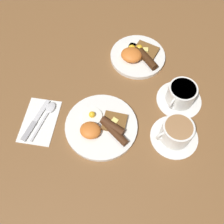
% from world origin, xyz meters
% --- Properties ---
extents(ground_plane, '(3.00, 3.00, 0.00)m').
position_xyz_m(ground_plane, '(0.00, 0.00, 0.00)').
color(ground_plane, brown).
extents(breakfast_plate_near, '(0.24, 0.24, 0.05)m').
position_xyz_m(breakfast_plate_near, '(0.00, -0.00, 0.01)').
color(breakfast_plate_near, white).
rests_on(breakfast_plate_near, ground_plane).
extents(breakfast_plate_far, '(0.21, 0.21, 0.05)m').
position_xyz_m(breakfast_plate_far, '(0.06, 0.33, 0.02)').
color(breakfast_plate_far, white).
rests_on(breakfast_plate_far, ground_plane).
extents(teacup_near, '(0.16, 0.16, 0.08)m').
position_xyz_m(teacup_near, '(0.24, 0.03, 0.04)').
color(teacup_near, white).
rests_on(teacup_near, ground_plane).
extents(teacup_far, '(0.16, 0.16, 0.08)m').
position_xyz_m(teacup_far, '(0.24, 0.17, 0.03)').
color(teacup_far, white).
rests_on(teacup_far, ground_plane).
extents(napkin, '(0.13, 0.18, 0.01)m').
position_xyz_m(napkin, '(-0.21, -0.03, 0.00)').
color(napkin, white).
rests_on(napkin, ground_plane).
extents(knife, '(0.04, 0.17, 0.01)m').
position_xyz_m(knife, '(-0.22, -0.04, 0.01)').
color(knife, silver).
rests_on(knife, napkin).
extents(spoon, '(0.04, 0.16, 0.01)m').
position_xyz_m(spoon, '(-0.19, 0.01, 0.01)').
color(spoon, silver).
rests_on(spoon, napkin).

